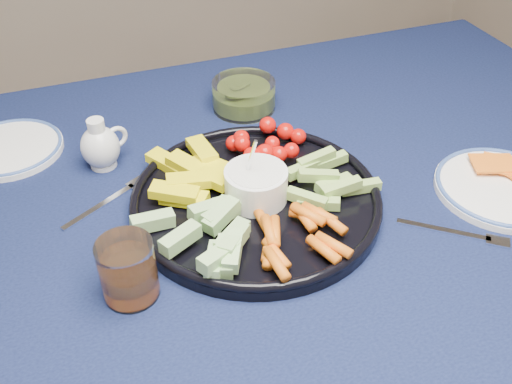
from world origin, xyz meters
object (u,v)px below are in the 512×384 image
object	(u,v)px
cheese_plate	(502,186)
dining_table	(228,255)
pickle_bowl	(244,96)
side_plate_extra	(10,148)
crudite_platter	(255,197)
creamer_pitcher	(101,146)
juice_tumbler	(129,273)

from	to	relation	value
cheese_plate	dining_table	bearing A→B (deg)	167.57
dining_table	cheese_plate	xyz separation A→B (m)	(0.44, -0.10, 0.10)
pickle_bowl	cheese_plate	xyz separation A→B (m)	(0.31, -0.40, -0.02)
cheese_plate	side_plate_extra	bearing A→B (deg)	152.16
crudite_platter	cheese_plate	size ratio (longest dim) A/B	1.85
creamer_pitcher	cheese_plate	world-z (taller)	creamer_pitcher
crudite_platter	pickle_bowl	size ratio (longest dim) A/B	3.16
crudite_platter	creamer_pitcher	bearing A→B (deg)	136.31
dining_table	creamer_pitcher	size ratio (longest dim) A/B	18.01
pickle_bowl	side_plate_extra	bearing A→B (deg)	-179.98
dining_table	creamer_pitcher	bearing A→B (deg)	128.08
dining_table	side_plate_extra	xyz separation A→B (m)	(-0.31, 0.30, 0.10)
crudite_platter	pickle_bowl	xyz separation A→B (m)	(0.09, 0.30, 0.00)
crudite_platter	cheese_plate	bearing A→B (deg)	-14.35
cheese_plate	juice_tumbler	distance (m)	0.61
pickle_bowl	side_plate_extra	world-z (taller)	pickle_bowl
crudite_platter	side_plate_extra	world-z (taller)	crudite_platter
creamer_pitcher	cheese_plate	xyz separation A→B (m)	(0.60, -0.30, -0.03)
dining_table	crudite_platter	xyz separation A→B (m)	(0.05, 0.00, 0.11)
cheese_plate	crudite_platter	bearing A→B (deg)	165.65
juice_tumbler	side_plate_extra	distance (m)	0.43
creamer_pitcher	juice_tumbler	bearing A→B (deg)	-91.60
dining_table	juice_tumbler	distance (m)	0.24
juice_tumbler	dining_table	bearing A→B (deg)	32.57
dining_table	side_plate_extra	distance (m)	0.44
creamer_pitcher	dining_table	bearing A→B (deg)	-51.92
dining_table	pickle_bowl	distance (m)	0.35
dining_table	pickle_bowl	bearing A→B (deg)	65.78
side_plate_extra	crudite_platter	bearing A→B (deg)	-39.53
crudite_platter	side_plate_extra	bearing A→B (deg)	140.47
creamer_pitcher	juice_tumbler	world-z (taller)	creamer_pitcher
creamer_pitcher	pickle_bowl	distance (m)	0.31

